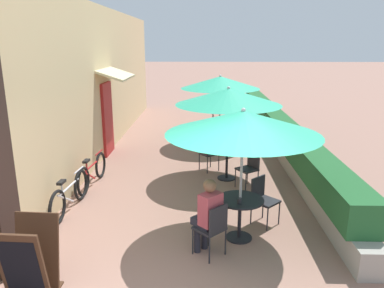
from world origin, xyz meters
The scene contains 21 objects.
cafe_facade_wall centered at (-2.54, 7.12, 2.09)m, with size 0.98×14.51×4.20m.
planter_hedge centered at (2.75, 7.15, 0.54)m, with size 0.60×13.51×1.01m.
patio_table_near centered at (1.01, 1.60, 0.52)m, with size 0.78×0.78×0.72m.
patio_umbrella_near centered at (1.01, 1.60, 2.00)m, with size 2.46×2.46×2.24m.
cafe_chair_near_left centered at (0.55, 1.02, 0.52)m, with size 0.57×0.57×0.87m.
seated_patron_near_left centered at (0.47, 1.10, 0.69)m, with size 0.51×0.51×1.25m.
cafe_chair_near_right centered at (1.47, 2.17, 0.52)m, with size 0.57×0.57×0.87m.
coffee_cup_near centered at (0.98, 1.43, 0.76)m, with size 0.07×0.07×0.09m.
patio_table_mid centered at (0.98, 4.46, 0.52)m, with size 0.78×0.78×0.72m.
patio_umbrella_mid centered at (0.98, 4.46, 2.00)m, with size 2.46×2.46×2.24m.
cafe_chair_mid_left centered at (0.50, 5.02, 0.52)m, with size 0.56×0.56×0.87m.
cafe_chair_mid_right centered at (1.45, 3.90, 0.52)m, with size 0.56×0.56×0.87m.
coffee_cup_mid centered at (1.01, 4.36, 0.76)m, with size 0.07×0.07×0.09m.
patio_table_far centered at (0.93, 7.59, 0.52)m, with size 0.78×0.78×0.72m.
patio_umbrella_far centered at (0.93, 7.59, 2.00)m, with size 2.46×2.46×2.24m.
cafe_chair_far_left centered at (1.01, 6.85, 0.52)m, with size 0.40×0.40×0.87m.
cafe_chair_far_right centered at (0.85, 8.32, 0.52)m, with size 0.40×0.40×0.87m.
coffee_cup_far centered at (0.96, 7.65, 0.76)m, with size 0.07×0.07×0.09m.
bicycle_leaning centered at (-2.20, 2.57, 0.34)m, with size 0.18×1.77×0.74m.
bicycle_second centered at (-2.14, 3.89, 0.34)m, with size 0.18×1.75×0.73m.
menu_board centered at (-1.84, 0.08, 0.51)m, with size 0.64×0.66×1.03m.
Camera 1 is at (0.37, -4.13, 3.22)m, focal length 35.00 mm.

